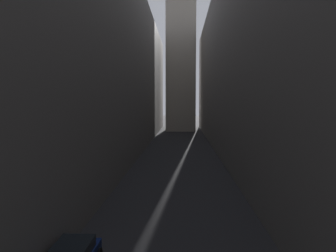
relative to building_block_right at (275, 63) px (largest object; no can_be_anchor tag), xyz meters
The scene contains 3 objects.
ground_plane 18.53m from the building_block_right, behind, with size 264.00×264.00×0.00m, color #232326.
building_block_left 24.34m from the building_block_right, behind, with size 11.39×108.00×24.67m, color slate.
building_block_right is the anchor object (origin of this frame).
Camera 1 is at (0.48, 3.91, 7.68)m, focal length 35.15 mm.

